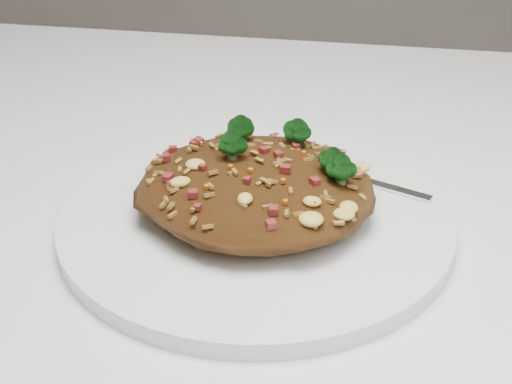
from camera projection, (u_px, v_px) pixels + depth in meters
dining_table at (314, 291)px, 0.63m from camera, size 1.20×0.80×0.75m
plate at (256, 216)px, 0.55m from camera, size 0.30×0.30×0.01m
fried_rice at (257, 179)px, 0.53m from camera, size 0.18×0.16×0.06m
fork at (346, 176)px, 0.59m from camera, size 0.16×0.07×0.00m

